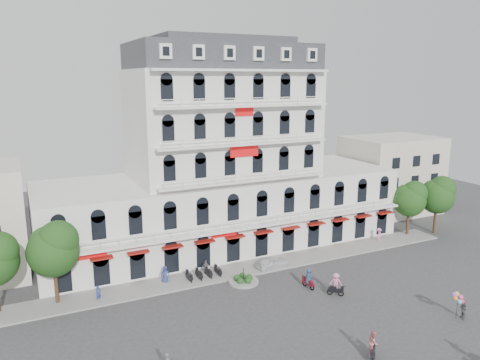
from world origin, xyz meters
The scene contains 18 objects.
ground centered at (0.00, 0.00, 0.00)m, with size 120.00×120.00×0.00m, color #38383A.
sidewalk centered at (0.00, 9.00, 0.08)m, with size 53.00×4.00×0.16m, color gray.
main_building centered at (0.00, 18.00, 9.96)m, with size 45.00×15.00×25.80m.
flank_building_east centered at (30.00, 20.00, 6.00)m, with size 14.00×10.00×12.00m, color beige.
traffic_island centered at (-3.00, 6.00, 0.26)m, with size 3.20×3.20×1.60m.
parked_scooter_row centered at (-6.35, 8.80, 0.00)m, with size 4.40×1.80×1.10m, color black, non-canonical shape.
tree_west_inner centered at (-20.95, 9.48, 5.68)m, with size 4.76×4.76×8.25m.
tree_east_inner centered at (24.05, 9.98, 5.21)m, with size 4.40×4.37×7.57m.
tree_east_outer centered at (28.05, 8.98, 5.55)m, with size 4.65×4.65×8.05m.
parked_car centered at (1.63, 8.12, 0.66)m, with size 1.55×3.85×1.31m, color silver.
rider_southwest centered at (-0.12, -10.51, 1.21)m, with size 1.28×1.34×2.33m.
rider_east centered at (2.39, 1.95, 1.03)m, with size 0.64×1.70×2.09m.
rider_center centered at (3.86, -0.62, 1.27)m, with size 1.39×1.33×2.37m.
pedestrian_left centered at (-10.40, 9.50, 0.94)m, with size 0.92×0.60×1.88m, color navy.
pedestrian_mid centered at (-5.83, 9.50, 0.84)m, with size 0.99×0.41×1.69m, color #5E5D65.
pedestrian_right centered at (18.50, 9.50, 0.93)m, with size 1.21×0.69×1.87m, color pink.
pedestrian_far centered at (-17.37, 8.34, 0.79)m, with size 0.57×0.38×1.57m, color navy.
balloon_vendor centered at (11.02, -9.22, 1.27)m, with size 1.43×1.33×2.45m.
Camera 1 is at (-23.24, -34.91, 21.02)m, focal length 35.00 mm.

